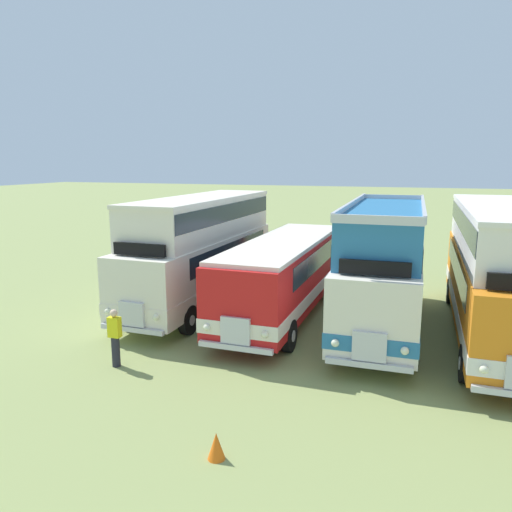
# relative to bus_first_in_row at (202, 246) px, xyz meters

# --- Properties ---
(ground_plane) EXTENTS (200.00, 200.00, 0.00)m
(ground_plane) POSITION_rel_bus_first_in_row_xyz_m (11.01, -0.48, -2.47)
(ground_plane) COLOR #8C9956
(bus_first_in_row) EXTENTS (2.77, 10.27, 4.49)m
(bus_first_in_row) POSITION_rel_bus_first_in_row_xyz_m (0.00, 0.00, 0.00)
(bus_first_in_row) COLOR silver
(bus_first_in_row) RESTS_ON ground
(bus_second_in_row) EXTENTS (2.72, 10.26, 2.99)m
(bus_second_in_row) POSITION_rel_bus_first_in_row_xyz_m (3.67, -0.47, -0.72)
(bus_second_in_row) COLOR red
(bus_second_in_row) RESTS_ON ground
(bus_third_in_row) EXTENTS (2.68, 9.76, 4.52)m
(bus_third_in_row) POSITION_rel_bus_first_in_row_xyz_m (7.34, -0.68, -0.11)
(bus_third_in_row) COLOR silver
(bus_third_in_row) RESTS_ON ground
(bus_fourth_in_row) EXTENTS (2.64, 11.51, 4.49)m
(bus_fourth_in_row) POSITION_rel_bus_first_in_row_xyz_m (11.01, -0.38, 0.01)
(bus_fourth_in_row) COLOR orange
(bus_fourth_in_row) RESTS_ON ground
(cone_mid_row) EXTENTS (0.36, 0.36, 0.57)m
(cone_mid_row) POSITION_rel_bus_first_in_row_xyz_m (4.84, -9.94, -2.19)
(cone_mid_row) COLOR orange
(cone_mid_row) RESTS_ON ground
(marshal_person) EXTENTS (0.36, 0.24, 1.73)m
(marshal_person) POSITION_rel_bus_first_in_row_xyz_m (0.27, -6.67, -1.58)
(marshal_person) COLOR #23232D
(marshal_person) RESTS_ON ground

